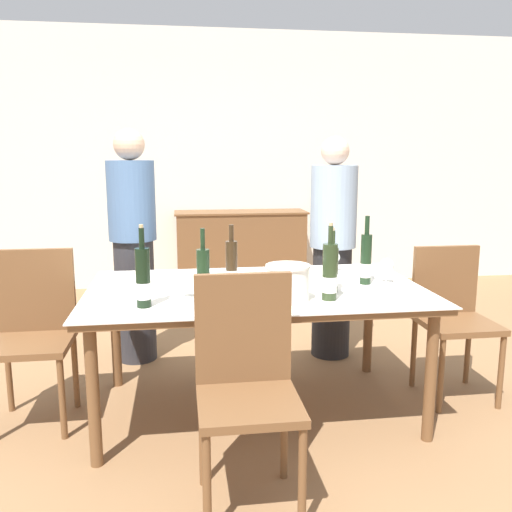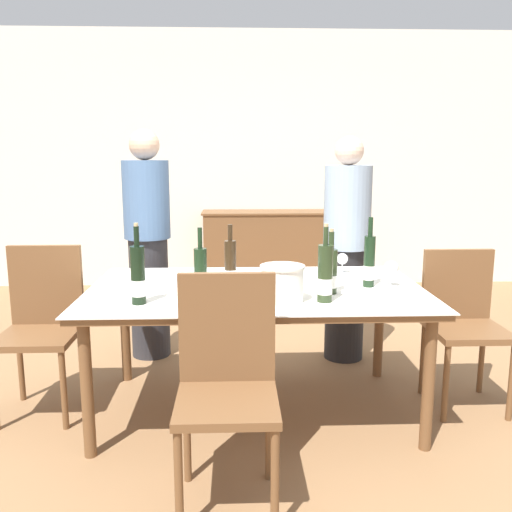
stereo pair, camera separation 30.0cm
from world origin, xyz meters
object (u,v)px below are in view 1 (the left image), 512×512
at_px(wine_bottle_4, 366,260).
at_px(wine_glass_1, 268,273).
at_px(wine_bottle_1, 143,279).
at_px(wine_bottle_5, 332,270).
at_px(person_guest_left, 333,249).
at_px(dining_table, 256,298).
at_px(wine_glass_2, 334,258).
at_px(person_host, 133,247).
at_px(wine_bottle_2, 203,274).
at_px(wine_bottle_3, 330,274).
at_px(chair_near_front, 246,374).
at_px(ice_bucket, 288,282).
at_px(wine_glass_3, 183,281).
at_px(wine_glass_0, 387,266).
at_px(sideboard_cabinet, 241,250).
at_px(chair_right_end, 452,310).
at_px(wine_bottle_0, 232,267).
at_px(wine_glass_4, 282,271).
at_px(chair_left_end, 34,324).

relative_size(wine_bottle_4, wine_glass_1, 2.79).
height_order(wine_bottle_1, wine_bottle_5, wine_bottle_1).
bearing_deg(person_guest_left, wine_glass_1, -124.39).
relative_size(dining_table, wine_glass_2, 14.84).
bearing_deg(dining_table, person_host, 128.74).
distance_m(wine_bottle_2, wine_glass_1, 0.36).
bearing_deg(wine_bottle_5, person_host, 136.63).
bearing_deg(wine_bottle_3, chair_near_front, -135.68).
relative_size(ice_bucket, wine_bottle_4, 0.58).
relative_size(wine_bottle_3, wine_glass_2, 3.17).
height_order(dining_table, wine_bottle_3, wine_bottle_3).
bearing_deg(wine_glass_1, wine_glass_2, 42.29).
relative_size(wine_bottle_2, wine_glass_3, 2.69).
bearing_deg(dining_table, wine_glass_0, -0.49).
height_order(chair_near_front, person_guest_left, person_guest_left).
bearing_deg(wine_glass_0, wine_glass_3, -171.89).
distance_m(wine_bottle_4, wine_bottle_5, 0.28).
height_order(wine_bottle_3, wine_glass_3, wine_bottle_3).
distance_m(wine_glass_2, chair_near_front, 1.38).
relative_size(sideboard_cabinet, chair_right_end, 1.57).
height_order(wine_bottle_2, chair_near_front, wine_bottle_2).
relative_size(dining_table, wine_bottle_0, 5.12).
bearing_deg(person_host, wine_glass_4, -47.70).
xyz_separation_m(wine_bottle_0, person_host, (-0.60, 0.99, -0.04)).
distance_m(wine_glass_2, wine_glass_4, 0.59).
bearing_deg(wine_glass_0, wine_bottle_0, -176.80).
height_order(wine_bottle_4, wine_glass_3, wine_bottle_4).
bearing_deg(wine_glass_0, chair_right_end, 10.90).
bearing_deg(wine_glass_0, sideboard_cabinet, 100.08).
xyz_separation_m(chair_left_end, chair_right_end, (2.46, -0.00, -0.01)).
bearing_deg(wine_glass_0, wine_bottle_3, -144.60).
distance_m(sideboard_cabinet, chair_near_front, 3.72).
height_order(wine_bottle_2, wine_bottle_4, wine_bottle_4).
bearing_deg(wine_glass_0, wine_glass_1, -173.07).
bearing_deg(wine_glass_2, wine_glass_1, -137.71).
height_order(dining_table, chair_near_front, chair_near_front).
height_order(wine_bottle_2, wine_glass_2, wine_bottle_2).
distance_m(wine_glass_3, wine_glass_4, 0.56).
distance_m(wine_glass_2, chair_right_end, 0.78).
bearing_deg(wine_bottle_5, wine_glass_4, 157.77).
distance_m(wine_bottle_2, person_host, 1.16).
xyz_separation_m(wine_bottle_4, wine_glass_1, (-0.58, -0.09, -0.04)).
bearing_deg(ice_bucket, wine_glass_4, 86.20).
bearing_deg(wine_bottle_3, wine_glass_0, 35.40).
relative_size(wine_bottle_2, wine_glass_4, 2.57).
distance_m(wine_bottle_5, wine_glass_1, 0.34).
bearing_deg(chair_near_front, wine_bottle_1, 133.20).
distance_m(wine_glass_2, person_host, 1.42).
bearing_deg(wine_glass_2, chair_right_end, -22.89).
relative_size(wine_bottle_1, wine_bottle_3, 1.02).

